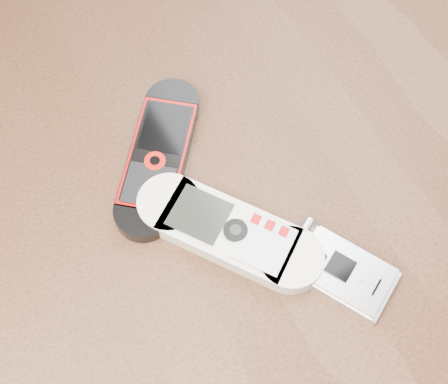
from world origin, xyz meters
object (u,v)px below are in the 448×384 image
at_px(table, 220,244).
at_px(nokia_white, 229,232).
at_px(motorola_razr, 342,271).
at_px(nokia_black_red, 158,156).

xyz_separation_m(table, nokia_white, (-0.01, -0.03, 0.11)).
bearing_deg(nokia_white, motorola_razr, -83.97).
xyz_separation_m(nokia_white, motorola_razr, (0.07, -0.08, -0.00)).
distance_m(nokia_white, nokia_black_red, 0.10).
distance_m(table, motorola_razr, 0.17).
distance_m(table, nokia_black_red, 0.13).
bearing_deg(nokia_black_red, table, -25.61).
xyz_separation_m(table, motorola_razr, (0.06, -0.11, 0.11)).
relative_size(table, nokia_white, 7.08).
bearing_deg(motorola_razr, table, 88.44).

